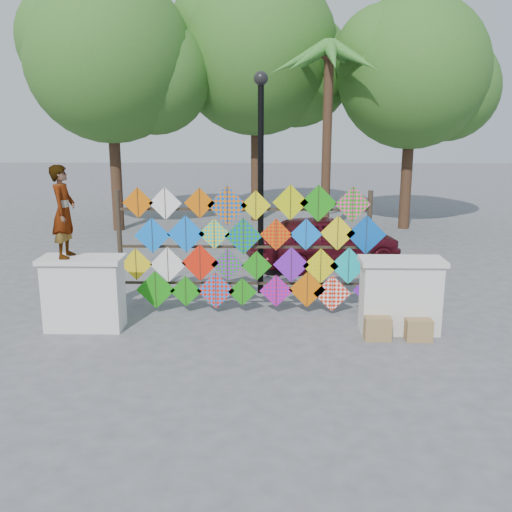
% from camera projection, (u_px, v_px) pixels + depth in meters
% --- Properties ---
extents(ground, '(80.00, 80.00, 0.00)m').
position_uv_depth(ground, '(242.00, 326.00, 10.05)').
color(ground, gray).
rests_on(ground, ground).
extents(parapet_left, '(1.40, 0.65, 1.28)m').
position_uv_depth(parapet_left, '(84.00, 293.00, 9.77)').
color(parapet_left, white).
rests_on(parapet_left, ground).
extents(parapet_right, '(1.40, 0.65, 1.28)m').
position_uv_depth(parapet_right, '(400.00, 295.00, 9.65)').
color(parapet_right, white).
rests_on(parapet_right, ground).
extents(kite_rack, '(4.95, 0.24, 2.41)m').
position_uv_depth(kite_rack, '(249.00, 250.00, 10.47)').
color(kite_rack, '#31261B').
rests_on(kite_rack, ground).
extents(tree_west, '(5.85, 5.20, 8.01)m').
position_uv_depth(tree_west, '(113.00, 59.00, 17.69)').
color(tree_west, '#4E2E21').
rests_on(tree_west, ground).
extents(tree_mid, '(6.30, 5.60, 8.61)m').
position_uv_depth(tree_mid, '(259.00, 53.00, 19.44)').
color(tree_mid, '#4E2E21').
rests_on(tree_mid, ground).
extents(tree_east, '(5.40, 4.80, 7.42)m').
position_uv_depth(tree_east, '(415.00, 73.00, 18.05)').
color(tree_east, '#4E2E21').
rests_on(tree_east, ground).
extents(palm_tree, '(3.62, 3.62, 5.83)m').
position_uv_depth(palm_tree, '(329.00, 71.00, 16.64)').
color(palm_tree, '#4E2E21').
rests_on(palm_tree, ground).
extents(vendor_woman, '(0.38, 0.57, 1.55)m').
position_uv_depth(vendor_woman, '(64.00, 212.00, 9.45)').
color(vendor_woman, '#99999E').
rests_on(vendor_woman, parapet_left).
extents(sedan, '(4.08, 2.74, 1.29)m').
position_uv_depth(sedan, '(325.00, 240.00, 14.07)').
color(sedan, '#4C0D17').
rests_on(sedan, ground).
extents(lamppost, '(0.28, 0.28, 4.46)m').
position_uv_depth(lamppost, '(261.00, 164.00, 11.37)').
color(lamppost, black).
rests_on(lamppost, ground).
extents(cardboard_box_near, '(0.43, 0.38, 0.38)m').
position_uv_depth(cardboard_box_near, '(377.00, 327.00, 9.44)').
color(cardboard_box_near, tan).
rests_on(cardboard_box_near, ground).
extents(cardboard_box_far, '(0.42, 0.39, 0.36)m').
position_uv_depth(cardboard_box_far, '(418.00, 328.00, 9.42)').
color(cardboard_box_far, tan).
rests_on(cardboard_box_far, ground).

